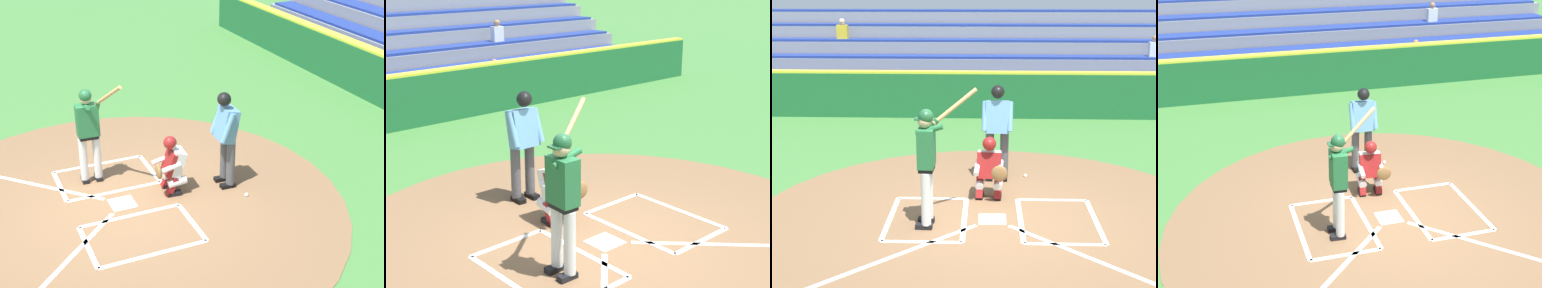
# 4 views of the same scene
# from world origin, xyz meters

# --- Properties ---
(ground_plane) EXTENTS (120.00, 120.00, 0.00)m
(ground_plane) POSITION_xyz_m (0.00, 0.00, 0.00)
(ground_plane) COLOR #427A38
(dirt_circle) EXTENTS (8.00, 8.00, 0.01)m
(dirt_circle) POSITION_xyz_m (0.00, 0.00, 0.01)
(dirt_circle) COLOR brown
(dirt_circle) RESTS_ON ground
(home_plate_and_chalk) EXTENTS (7.93, 4.91, 0.01)m
(home_plate_and_chalk) POSITION_xyz_m (0.00, 0.88, 0.01)
(home_plate_and_chalk) COLOR white
(home_plate_and_chalk) RESTS_ON dirt_circle
(batter) EXTENTS (0.95, 0.68, 2.13)m
(batter) POSITION_xyz_m (1.01, 0.27, 1.10)
(batter) COLOR silver
(batter) RESTS_ON ground
(catcher) EXTENTS (0.59, 0.64, 1.13)m
(catcher) POSITION_xyz_m (0.04, -0.97, 0.59)
(catcher) COLOR black
(catcher) RESTS_ON ground
(plate_umpire) EXTENTS (0.59, 0.42, 1.86)m
(plate_umpire) POSITION_xyz_m (-0.10, -2.00, 1.08)
(plate_umpire) COLOR #4C4C51
(plate_umpire) RESTS_ON ground
(baseball) EXTENTS (0.07, 0.07, 0.07)m
(baseball) POSITION_xyz_m (-0.66, -2.16, 0.04)
(baseball) COLOR white
(baseball) RESTS_ON ground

